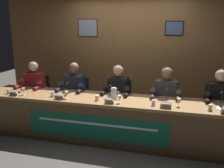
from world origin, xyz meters
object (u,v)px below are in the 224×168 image
panelist_center (117,93)px  panelist_far_right (219,101)px  water_cup_right (153,103)px  conference_table (110,113)px  microphone_center (109,94)px  chair_far_right (216,112)px  document_stack_far_right (224,109)px  water_cup_left (53,94)px  microphone_right (166,99)px  chair_far_left (40,97)px  juice_glass_right (179,101)px  water_cup_center (97,98)px  microphone_left (65,92)px  chair_right (165,108)px  chair_center (119,104)px  panelist_right (166,97)px  microphone_far_right (221,102)px  nameplate_far_left (13,93)px  juice_glass_center (119,98)px  nameplate_right (166,106)px  water_pitcher_central (114,93)px  nameplate_center (109,101)px  microphone_far_left (20,88)px  panelist_left (73,90)px  juice_glass_left (67,93)px  water_cup_far_right (210,108)px  chair_left (78,101)px  panelist_far_left (33,87)px

panelist_center → panelist_far_right: size_ratio=1.00×
panelist_center → water_cup_right: panelist_center is taller
conference_table → microphone_center: 0.31m
chair_far_right → document_stack_far_right: 0.73m
water_cup_left → microphone_right: 1.92m
chair_far_left → juice_glass_right: bearing=-13.8°
water_cup_center → microphone_center: microphone_center is taller
microphone_left → chair_right: microphone_left is taller
chair_center → panelist_right: 0.94m
microphone_right → chair_center: bearing=146.1°
water_cup_left → juice_glass_right: juice_glass_right is taller
microphone_left → microphone_far_right: 2.54m
nameplate_far_left → juice_glass_right: juice_glass_right is taller
chair_right → panelist_far_right: bearing=-13.0°
chair_right → juice_glass_center: bearing=-132.1°
nameplate_right → water_pitcher_central: water_pitcher_central is taller
juice_glass_center → microphone_right: microphone_right is taller
water_cup_center → chair_right: size_ratio=0.09×
nameplate_center → microphone_far_right: 1.70m
chair_far_right → nameplate_right: bearing=-135.1°
microphone_right → panelist_far_right: panelist_far_right is taller
microphone_left → microphone_right: size_ratio=1.00×
microphone_far_left → water_cup_center: 1.53m
microphone_far_left → nameplate_center: (1.77, -0.22, -0.03)m
nameplate_far_left → microphone_left: size_ratio=0.72×
panelist_left → microphone_left: (0.04, -0.42, 0.09)m
chair_center → nameplate_right: 1.27m
juice_glass_left → chair_center: 1.13m
microphone_far_right → microphone_center: bearing=-179.0°
juice_glass_right → water_cup_right: size_ratio=1.46×
panelist_left → nameplate_center: 1.11m
water_cup_left → panelist_far_right: bearing=10.6°
conference_table → chair_center: (0.00, 0.69, -0.07)m
panelist_left → water_pitcher_central: size_ratio=5.94×
panelist_right → water_cup_far_right: bearing=-40.6°
microphone_far_right → document_stack_far_right: 0.13m
nameplate_right → microphone_far_right: bearing=18.7°
microphone_far_left → juice_glass_center: microphone_far_left is taller
nameplate_far_left → water_pitcher_central: water_pitcher_central is taller
chair_left → water_cup_far_right: chair_left is taller
microphone_center → water_pitcher_central: size_ratio=1.03×
microphone_far_left → juice_glass_left: size_ratio=1.74×
water_cup_right → microphone_far_right: microphone_far_right is taller
water_cup_far_right → chair_far_left: bearing=166.8°
microphone_left → juice_glass_center: (1.01, -0.15, 0.01)m
panelist_far_left → water_cup_left: panelist_far_left is taller
nameplate_far_left → water_cup_right: (2.43, 0.08, -0.00)m
chair_center → panelist_far_right: size_ratio=0.74×
microphone_center → water_pitcher_central: (0.08, 0.01, 0.02)m
juice_glass_left → microphone_right: bearing=5.6°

